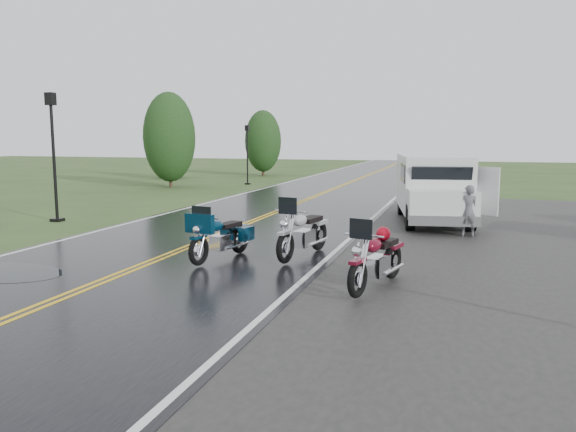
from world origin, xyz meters
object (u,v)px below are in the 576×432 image
Objects in this scene: lamp_post_near_left at (54,157)px; van_white at (411,194)px; motorcycle_silver at (285,234)px; person_at_van at (468,212)px; lamp_post_far_left at (247,155)px; motorcycle_red at (358,263)px; motorcycle_teal at (198,239)px.

van_white is at bearing 7.36° from lamp_post_near_left.
person_at_van reaches higher than motorcycle_silver.
van_white is at bearing -52.92° from lamp_post_far_left.
motorcycle_red is at bearing -64.30° from lamp_post_far_left.
person_at_van reaches higher than motorcycle_red.
lamp_post_far_left reaches higher than person_at_van.
motorcycle_red is at bearing -37.27° from motorcycle_silver.
lamp_post_near_left is at bearing 177.63° from van_white.
motorcycle_teal is 0.62× the size of lamp_post_far_left.
motorcycle_red is 3.02m from motorcycle_silver.
motorcycle_teal is 7.62m from van_white.
person_at_van is 13.63m from lamp_post_near_left.
motorcycle_teal is at bearing -146.54° from motorcycle_silver.
motorcycle_teal is at bearing 40.81° from person_at_van.
person_at_van reaches higher than motorcycle_teal.
lamp_post_near_left is (-11.83, -1.53, 1.05)m from van_white.
person_at_van is at bearing -30.29° from van_white.
person_at_van is 0.41× the size of lamp_post_far_left.
motorcycle_teal is at bearing 173.02° from motorcycle_red.
motorcycle_silver is 0.68× the size of lamp_post_far_left.
motorcycle_teal is at bearing -131.67° from van_white.
motorcycle_red is at bearing -28.83° from lamp_post_near_left.
motorcycle_silver is (1.77, 0.76, 0.07)m from motorcycle_teal.
lamp_post_near_left is (-7.81, 4.92, 1.55)m from motorcycle_teal.
lamp_post_near_left reaches higher than person_at_van.
motorcycle_red is 0.40× the size of van_white.
motorcycle_silver is at bearing -66.54° from lamp_post_far_left.
van_white is at bearing 69.48° from motorcycle_teal.
motorcycle_silver is 1.65× the size of person_at_van.
motorcycle_silver is at bearing 146.57° from motorcycle_red.
lamp_post_far_left reaches higher than motorcycle_teal.
person_at_van is (1.69, -0.63, -0.41)m from van_white.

